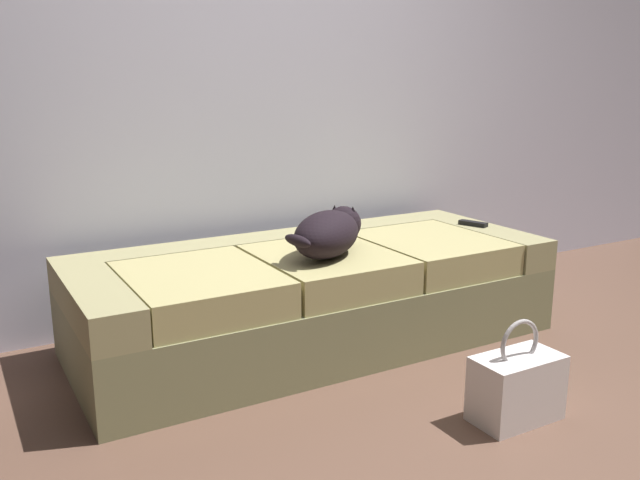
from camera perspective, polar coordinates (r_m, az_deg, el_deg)
The scene contains 6 objects.
ground_plane at distance 2.35m, azimuth 14.03°, elevation -17.43°, with size 10.00×10.00×0.00m, color brown.
back_wall at distance 3.49m, azimuth -5.69°, elevation 16.93°, with size 6.40×0.10×2.80m, color silver.
couch at distance 3.09m, azimuth -0.47°, elevation -4.73°, with size 2.15×0.88×0.44m.
dog_dark at distance 2.91m, azimuth 0.82°, elevation 0.67°, with size 0.52×0.46×0.20m.
tv_remote at distance 3.59m, azimuth 12.85°, elevation 1.37°, with size 0.04×0.15×0.02m, color black.
handbag at distance 2.54m, azimuth 16.32°, elevation -11.83°, with size 0.32×0.18×0.38m.
Camera 1 is at (-1.44, -1.42, 1.19)m, focal length 37.74 mm.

